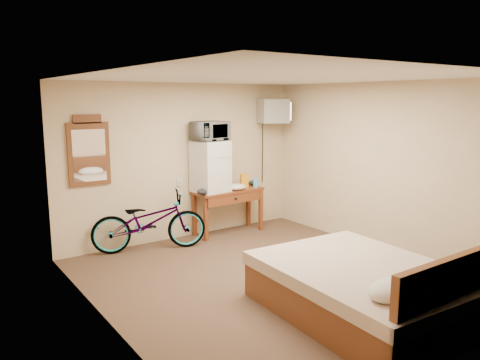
% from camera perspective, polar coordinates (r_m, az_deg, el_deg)
% --- Properties ---
extents(room, '(4.60, 4.64, 2.50)m').
position_cam_1_polar(room, '(5.72, 4.06, -0.21)').
color(room, brown).
rests_on(room, ground).
extents(desk, '(1.22, 0.51, 0.75)m').
position_cam_1_polar(desk, '(7.83, -1.29, -2.17)').
color(desk, brown).
rests_on(desk, floor).
extents(mini_fridge, '(0.57, 0.55, 0.83)m').
position_cam_1_polar(mini_fridge, '(7.60, -3.63, 1.66)').
color(mini_fridge, silver).
rests_on(mini_fridge, desk).
extents(microwave, '(0.61, 0.47, 0.31)m').
position_cam_1_polar(microwave, '(7.54, -3.68, 5.96)').
color(microwave, silver).
rests_on(microwave, mini_fridge).
extents(snack_bag, '(0.14, 0.10, 0.25)m').
position_cam_1_polar(snack_bag, '(7.95, 0.53, -0.09)').
color(snack_bag, orange).
rests_on(snack_bag, desk).
extents(blue_cup, '(0.09, 0.09, 0.16)m').
position_cam_1_polar(blue_cup, '(8.02, 1.92, -0.34)').
color(blue_cup, '#47B0F1').
rests_on(blue_cup, desk).
extents(cloth_cream, '(0.34, 0.26, 0.10)m').
position_cam_1_polar(cloth_cream, '(7.78, -0.41, -0.85)').
color(cloth_cream, white).
rests_on(cloth_cream, desk).
extents(cloth_dark_a, '(0.27, 0.21, 0.10)m').
position_cam_1_polar(cloth_dark_a, '(7.43, -4.30, -1.39)').
color(cloth_dark_a, black).
rests_on(cloth_dark_a, desk).
extents(cloth_dark_b, '(0.19, 0.15, 0.09)m').
position_cam_1_polar(cloth_dark_b, '(8.23, 1.63, -0.33)').
color(cloth_dark_b, black).
rests_on(cloth_dark_b, desk).
extents(crt_television, '(0.57, 0.64, 0.41)m').
position_cam_1_polar(crt_television, '(8.24, 4.07, 8.37)').
color(crt_television, black).
rests_on(crt_television, room).
extents(wall_mirror, '(0.59, 0.04, 1.01)m').
position_cam_1_polar(wall_mirror, '(6.98, -17.95, 3.32)').
color(wall_mirror, brown).
rests_on(wall_mirror, room).
extents(bicycle, '(1.79, 1.08, 0.89)m').
position_cam_1_polar(bicycle, '(7.13, -11.01, -4.98)').
color(bicycle, black).
rests_on(bicycle, floor).
extents(bed, '(1.77, 2.27, 0.90)m').
position_cam_1_polar(bed, '(5.17, 15.36, -12.72)').
color(bed, brown).
rests_on(bed, floor).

